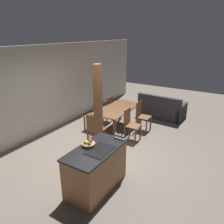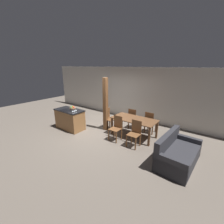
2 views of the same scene
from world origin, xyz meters
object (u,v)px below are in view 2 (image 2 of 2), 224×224
Objects in this scene: wine_glass_near at (73,111)px; dining_chair_far_left at (133,118)px; dining_chair_near_right at (135,133)px; wine_glass_middle at (74,111)px; wine_glass_far at (76,110)px; dining_chair_head_end at (109,118)px; kitchen_island at (70,119)px; fruit_bowl at (73,108)px; timber_post at (105,105)px; dining_chair_near_left at (116,128)px; couch at (177,154)px; dining_table at (134,121)px; dining_chair_far_right at (150,122)px.

dining_chair_far_left is (1.69, 2.00, -0.51)m from wine_glass_near.
wine_glass_near is 2.67m from dining_chair_far_left.
dining_chair_near_right is (2.49, 0.67, -0.51)m from wine_glass_near.
dining_chair_far_left is at bearing 48.66° from wine_glass_middle.
wine_glass_far is 0.15× the size of dining_chair_head_end.
wine_glass_middle is (0.61, -0.19, 0.56)m from kitchen_island.
timber_post is (1.34, 0.70, 0.20)m from fruit_bowl.
dining_chair_head_end is (-1.67, 0.66, 0.00)m from dining_chair_near_right.
fruit_bowl is at bearing 82.93° from kitchen_island.
dining_chair_near_left is 0.41× the size of timber_post.
dining_chair_far_left is 1.09m from dining_chair_head_end.
couch is at bearing -3.76° from dining_chair_near_left.
dining_chair_near_right reaches higher than kitchen_island.
wine_glass_near is at bearing -123.16° from timber_post.
dining_chair_near_left is (1.69, 0.50, -0.51)m from wine_glass_far.
wine_glass_far is at bearing -168.55° from dining_chair_near_right.
wine_glass_far is at bearing 90.00° from wine_glass_middle.
dining_chair_far_left is 1.41m from timber_post.
wine_glass_near reaches higher than dining_table.
wine_glass_near is at bearing -158.30° from dining_chair_near_left.
timber_post is at bearing 52.66° from wine_glass_far.
wine_glass_middle is 0.08m from wine_glass_far.
fruit_bowl is at bearing 152.87° from wine_glass_far.
dining_chair_far_right is at bearing 29.10° from kitchen_island.
dining_chair_far_left is at bearing 34.09° from fruit_bowl.
wine_glass_far is at bearing -127.34° from timber_post.
dining_table is at bearing 29.25° from wine_glass_far.
dining_chair_head_end is at bearing 21.75° from dining_chair_far_right.
fruit_bowl is at bearing -176.17° from dining_chair_near_right.
couch is at bearing -104.47° from dining_chair_head_end.
timber_post reaches higher than couch.
dining_chair_far_left is at bearing 121.09° from dining_table.
couch is (2.29, -1.48, -0.21)m from dining_chair_far_left.
dining_chair_near_left is (2.29, 0.39, 0.04)m from kitchen_island.
dining_chair_far_left is at bearing 0.00° from dining_chair_far_right.
dining_chair_far_left is (2.29, 1.72, 0.04)m from kitchen_island.
timber_post is (-0.06, -0.17, 0.66)m from dining_chair_head_end.
wine_glass_far reaches higher than dining_chair_near_right.
wine_glass_middle reaches higher than dining_chair_head_end.
dining_table is (2.09, 1.34, -0.36)m from wine_glass_near.
wine_glass_near reaches higher than dining_chair_head_end.
wine_glass_middle is 1.33m from timber_post.
wine_glass_near is 0.08× the size of couch.
dining_table is 1.89× the size of dining_chair_near_right.
wine_glass_middle is 0.15× the size of dining_chair_head_end.
wine_glass_far is at bearing -163.36° from dining_chair_near_left.
dining_chair_far_left is (-0.80, 1.33, 0.00)m from dining_chair_near_right.
dining_chair_near_left is (2.27, 0.21, -0.45)m from fruit_bowl.
wine_glass_far is 2.59m from dining_chair_near_right.
kitchen_island is at bearing -147.01° from timber_post.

